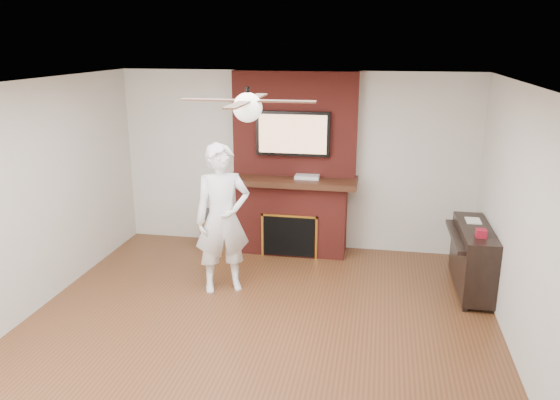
% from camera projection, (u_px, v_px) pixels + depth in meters
% --- Properties ---
extents(room_shell, '(5.36, 5.86, 2.86)m').
position_uv_depth(room_shell, '(249.00, 223.00, 5.10)').
color(room_shell, '#4F2C17').
rests_on(room_shell, ground).
extents(fireplace, '(1.78, 0.64, 2.50)m').
position_uv_depth(fireplace, '(293.00, 182.00, 7.57)').
color(fireplace, maroon).
rests_on(fireplace, ground).
extents(tv, '(1.00, 0.08, 0.60)m').
position_uv_depth(tv, '(293.00, 134.00, 7.34)').
color(tv, black).
rests_on(tv, fireplace).
extents(ceiling_fan, '(1.21, 1.21, 0.31)m').
position_uv_depth(ceiling_fan, '(248.00, 106.00, 4.79)').
color(ceiling_fan, black).
rests_on(ceiling_fan, room_shell).
extents(person, '(0.78, 0.67, 1.78)m').
position_uv_depth(person, '(223.00, 219.00, 6.36)').
color(person, white).
rests_on(person, ground).
extents(side_table, '(0.57, 0.57, 0.54)m').
position_uv_depth(side_table, '(217.00, 230.00, 7.91)').
color(side_table, brown).
rests_on(side_table, ground).
extents(piano, '(0.47, 1.22, 0.89)m').
position_uv_depth(piano, '(472.00, 257.00, 6.45)').
color(piano, black).
rests_on(piano, ground).
extents(cable_box, '(0.33, 0.19, 0.05)m').
position_uv_depth(cable_box, '(307.00, 177.00, 7.41)').
color(cable_box, silver).
rests_on(cable_box, fireplace).
extents(candle_orange, '(0.07, 0.07, 0.13)m').
position_uv_depth(candle_orange, '(278.00, 249.00, 7.66)').
color(candle_orange, '#F8361D').
rests_on(candle_orange, ground).
extents(candle_cream, '(0.08, 0.08, 0.12)m').
position_uv_depth(candle_cream, '(304.00, 251.00, 7.61)').
color(candle_cream, '#C4B09C').
rests_on(candle_cream, ground).
extents(candle_blue, '(0.06, 0.06, 0.07)m').
position_uv_depth(candle_blue, '(304.00, 254.00, 7.57)').
color(candle_blue, navy).
rests_on(candle_blue, ground).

